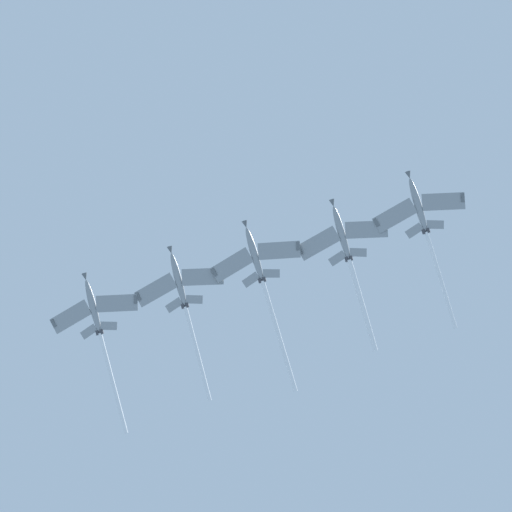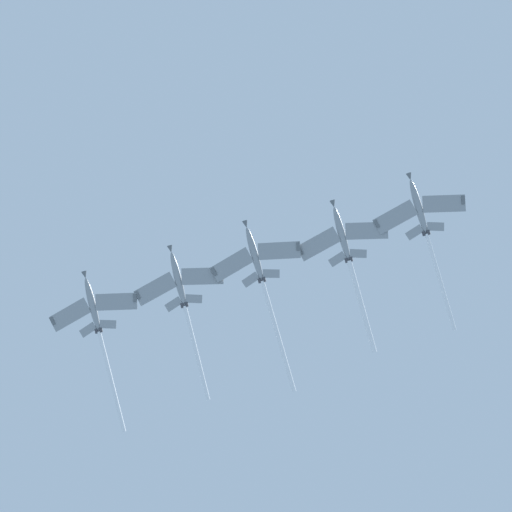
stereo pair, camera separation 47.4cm
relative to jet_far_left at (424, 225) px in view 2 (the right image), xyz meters
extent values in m
ellipsoid|color=gray|center=(3.76, -0.44, 1.31)|extent=(11.89, 2.96, 5.23)
cone|color=#595E60|center=(10.04, -1.18, 3.52)|extent=(2.03, 1.41, 1.66)
ellipsoid|color=black|center=(5.53, -0.65, 2.57)|extent=(3.04, 1.34, 1.77)
cube|color=gray|center=(3.66, 4.91, 0.96)|extent=(4.58, 9.37, 1.37)
cube|color=#595E60|center=(3.81, 9.02, 0.97)|extent=(1.81, 0.92, 0.71)
cube|color=gray|center=(2.42, -5.62, 0.96)|extent=(6.42, 9.64, 1.37)
cube|color=#595E60|center=(1.63, -9.65, 0.97)|extent=(1.87, 1.27, 0.71)
cube|color=gray|center=(-0.67, 2.37, -0.33)|extent=(2.42, 3.87, 0.74)
cube|color=gray|center=(-1.20, -2.16, -0.33)|extent=(3.10, 4.00, 0.74)
cube|color=#595E60|center=(-1.20, 0.14, 1.06)|extent=(3.19, 0.55, 3.43)
cylinder|color=#38383D|center=(-1.60, 0.64, -0.69)|extent=(1.29, 0.94, 1.08)
cylinder|color=#38383D|center=(-1.70, -0.25, -0.69)|extent=(1.29, 0.94, 1.08)
cylinder|color=white|center=(-11.68, 1.37, -4.21)|extent=(20.05, 3.16, 7.69)
ellipsoid|color=gray|center=(0.61, -17.31, 1.18)|extent=(11.82, 2.90, 5.50)
cone|color=#595E60|center=(6.84, -18.02, 3.54)|extent=(2.04, 1.41, 1.69)
ellipsoid|color=black|center=(2.35, -17.51, 2.48)|extent=(3.03, 1.32, 1.83)
cube|color=gray|center=(0.49, -11.97, 0.80)|extent=(4.59, 9.37, 1.45)
cube|color=#595E60|center=(0.63, -7.86, 0.81)|extent=(1.80, 0.92, 0.75)
cube|color=gray|center=(-0.70, -22.50, 0.80)|extent=(6.37, 9.63, 1.45)
cube|color=#595E60|center=(-1.48, -26.54, 0.81)|extent=(1.86, 1.26, 0.75)
cube|color=gray|center=(-3.79, -14.52, -0.58)|extent=(2.43, 3.88, 0.78)
cube|color=gray|center=(-4.30, -19.05, -0.58)|extent=(3.07, 4.00, 0.78)
cube|color=#595E60|center=(-4.35, -16.76, 0.80)|extent=(3.23, 0.54, 3.47)
cylinder|color=#38383D|center=(-4.70, -16.26, -0.96)|extent=(1.30, 0.93, 1.10)
cylinder|color=#38383D|center=(-4.80, -17.16, -0.96)|extent=(1.30, 0.93, 1.10)
cylinder|color=white|center=(-14.19, -15.64, -4.53)|extent=(19.01, 3.22, 8.03)
ellipsoid|color=gray|center=(-0.65, -36.33, 0.45)|extent=(11.89, 3.19, 5.20)
cone|color=#595E60|center=(5.62, -37.19, 2.64)|extent=(2.05, 1.45, 1.66)
ellipsoid|color=black|center=(1.12, -36.57, 1.70)|extent=(3.05, 1.39, 1.77)
cube|color=gray|center=(-0.64, -30.98, 0.09)|extent=(4.41, 9.32, 1.36)
cube|color=#595E60|center=(-0.40, -26.87, 0.11)|extent=(1.81, 0.88, 0.70)
cube|color=gray|center=(-2.09, -41.48, 0.09)|extent=(6.57, 9.64, 1.36)
cube|color=#595E60|center=(-2.97, -45.50, 0.11)|extent=(1.88, 1.30, 0.70)
cube|color=gray|center=(-5.02, -33.42, -1.18)|extent=(2.36, 3.85, 0.74)
cube|color=gray|center=(-5.64, -37.94, -1.18)|extent=(3.15, 4.00, 0.74)
cube|color=#595E60|center=(-5.60, -35.64, 0.21)|extent=(3.18, 0.61, 3.43)
cylinder|color=#38383D|center=(-5.99, -35.14, -1.54)|extent=(1.30, 0.96, 1.08)
cylinder|color=#38383D|center=(-6.11, -36.03, -1.54)|extent=(1.30, 0.96, 1.08)
cylinder|color=white|center=(-17.55, -34.00, -5.55)|extent=(23.07, 4.09, 8.78)
ellipsoid|color=gray|center=(-3.52, -53.45, 0.78)|extent=(11.88, 2.88, 5.27)
cone|color=#595E60|center=(2.76, -54.15, 3.00)|extent=(2.03, 1.40, 1.66)
ellipsoid|color=black|center=(-1.75, -53.65, 2.04)|extent=(3.03, 1.32, 1.78)
cube|color=gray|center=(-3.65, -48.11, 0.42)|extent=(4.64, 9.38, 1.38)
cube|color=#595E60|center=(-3.52, -44.00, 0.43)|extent=(1.82, 0.93, 0.71)
cube|color=gray|center=(-4.82, -58.64, 0.42)|extent=(6.37, 9.64, 1.38)
cube|color=#595E60|center=(-5.59, -62.68, 0.43)|extent=(1.87, 1.26, 0.71)
cube|color=gray|center=(-7.96, -50.67, -0.88)|extent=(2.44, 3.88, 0.75)
cube|color=gray|center=(-8.46, -55.20, -0.88)|extent=(3.08, 4.00, 0.75)
cube|color=#595E60|center=(-8.48, -52.91, 0.51)|extent=(3.19, 0.53, 3.44)
cylinder|color=#38383D|center=(-8.87, -52.41, -1.24)|extent=(1.29, 0.93, 1.09)
cylinder|color=#38383D|center=(-8.97, -53.30, -1.24)|extent=(1.29, 0.93, 1.09)
cylinder|color=white|center=(-18.74, -51.77, -4.71)|extent=(19.64, 3.01, 7.63)
ellipsoid|color=gray|center=(-6.12, -72.76, 0.45)|extent=(11.91, 3.01, 5.14)
cone|color=#595E60|center=(0.18, -73.53, 2.60)|extent=(2.03, 1.42, 1.65)
ellipsoid|color=black|center=(-4.34, -72.98, 1.69)|extent=(3.04, 1.35, 1.75)
cube|color=gray|center=(-6.20, -67.41, 0.10)|extent=(4.56, 9.36, 1.35)
cube|color=#595E60|center=(-6.03, -63.30, 0.11)|extent=(1.82, 0.91, 0.69)
cube|color=gray|center=(-7.48, -77.94, 0.10)|extent=(6.46, 9.65, 1.35)
cube|color=#595E60|center=(-8.30, -81.97, 0.11)|extent=(1.88, 1.28, 0.69)
cube|color=gray|center=(-10.55, -69.93, -1.16)|extent=(2.42, 3.87, 0.73)
cube|color=gray|center=(-11.10, -74.46, -1.16)|extent=(3.11, 4.00, 0.73)
cube|color=#595E60|center=(-11.08, -72.16, 0.23)|extent=(3.17, 0.56, 3.42)
cylinder|color=#38383D|center=(-11.49, -71.66, -1.51)|extent=(1.29, 0.94, 1.08)
cylinder|color=#38383D|center=(-11.60, -72.55, -1.51)|extent=(1.29, 0.94, 1.08)
cylinder|color=white|center=(-22.11, -70.82, -5.12)|extent=(21.13, 3.41, 7.90)
camera|label=1|loc=(40.48, -28.83, -176.94)|focal=60.04mm
camera|label=2|loc=(40.56, -29.30, -176.94)|focal=60.04mm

